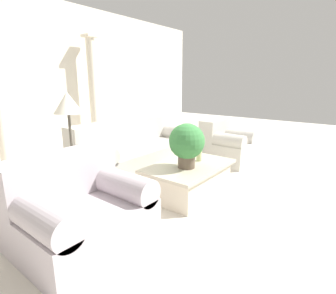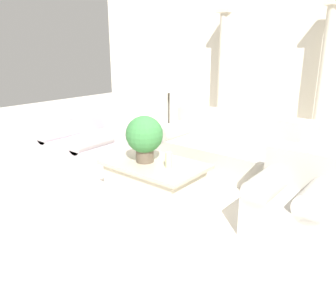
{
  "view_description": "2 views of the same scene",
  "coord_description": "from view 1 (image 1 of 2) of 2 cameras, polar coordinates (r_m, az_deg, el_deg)",
  "views": [
    {
      "loc": [
        -2.95,
        -2.25,
        1.53
      ],
      "look_at": [
        -0.1,
        -0.03,
        0.62
      ],
      "focal_mm": 28.0,
      "sensor_mm": 36.0,
      "label": 1
    },
    {
      "loc": [
        2.47,
        -3.28,
        1.81
      ],
      "look_at": [
        -0.28,
        0.12,
        0.48
      ],
      "focal_mm": 35.0,
      "sensor_mm": 36.0,
      "label": 2
    }
  ],
  "objects": [
    {
      "name": "column_right",
      "position": [
        6.52,
        -15.97,
        11.58
      ],
      "size": [
        0.28,
        0.28,
        2.54
      ],
      "color": "beige",
      "rests_on": "ground_plane"
    },
    {
      "name": "pillar_candle",
      "position": [
        3.74,
        6.8,
        -1.59
      ],
      "size": [
        0.08,
        0.08,
        0.19
      ],
      "color": "beige",
      "rests_on": "coffee_table"
    },
    {
      "name": "armchair",
      "position": [
        5.13,
        12.3,
        0.6
      ],
      "size": [
        0.77,
        0.85,
        0.82
      ],
      "color": "#B7B2A8",
      "rests_on": "ground_plane"
    },
    {
      "name": "sofa_long",
      "position": [
        4.75,
        -7.13,
        -0.45
      ],
      "size": [
        2.28,
        0.99,
        0.85
      ],
      "color": "#B7B2A8",
      "rests_on": "ground_plane"
    },
    {
      "name": "ground_plane",
      "position": [
        4.01,
        0.53,
        -8.28
      ],
      "size": [
        16.0,
        16.0,
        0.0
      ],
      "primitive_type": "plane",
      "color": "silver"
    },
    {
      "name": "coffee_table",
      "position": [
        3.65,
        4.56,
        -6.95
      ],
      "size": [
        1.26,
        0.81,
        0.43
      ],
      "color": "beige",
      "rests_on": "ground_plane"
    },
    {
      "name": "wall_back",
      "position": [
        6.31,
        -25.0,
        13.51
      ],
      "size": [
        10.0,
        0.06,
        3.2
      ],
      "color": "silver",
      "rests_on": "ground_plane"
    },
    {
      "name": "potted_plant",
      "position": [
        3.37,
        4.11,
        0.93
      ],
      "size": [
        0.46,
        0.46,
        0.59
      ],
      "color": "brown",
      "rests_on": "coffee_table"
    },
    {
      "name": "floor_lamp",
      "position": [
        3.82,
        -20.93,
        7.89
      ],
      "size": [
        0.38,
        0.38,
        1.39
      ],
      "color": "#4C473D",
      "rests_on": "ground_plane"
    },
    {
      "name": "loveseat",
      "position": [
        2.69,
        -19.1,
        -12.51
      ],
      "size": [
        1.11,
        0.99,
        0.85
      ],
      "color": "#B9ADB3",
      "rests_on": "ground_plane"
    }
  ]
}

